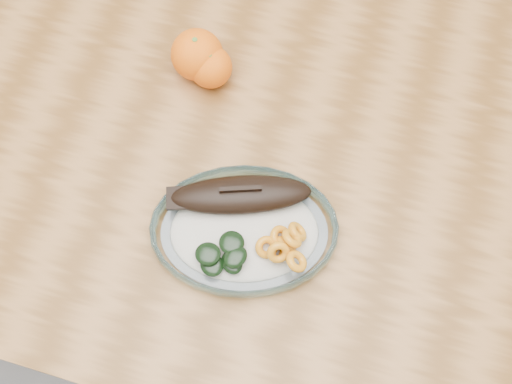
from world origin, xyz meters
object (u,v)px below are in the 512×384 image
dining_table (206,161)px  plated_meal (244,229)px  orange_left (197,55)px  orange_right (211,67)px

dining_table → plated_meal: 0.21m
orange_left → orange_right: size_ratio=1.21×
plated_meal → orange_left: (-0.15, 0.25, 0.02)m
plated_meal → orange_right: bearing=101.6°
dining_table → orange_left: bearing=110.1°
dining_table → plated_meal: bearing=-50.8°
orange_left → orange_right: (0.03, -0.01, -0.01)m
dining_table → orange_right: orange_right is taller
plated_meal → dining_table: bearing=112.7°
orange_left → dining_table: bearing=-69.9°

